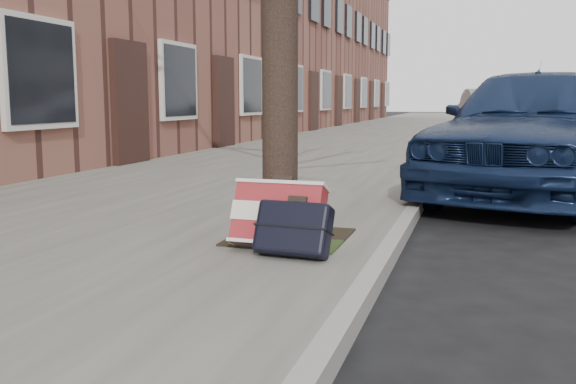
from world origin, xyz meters
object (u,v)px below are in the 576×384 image
(suitcase_red, at_px, (279,216))
(car_near_front, at_px, (539,130))
(car_near_mid, at_px, (499,118))
(suitcase_navy, at_px, (294,228))

(suitcase_red, height_order, car_near_front, car_near_front)
(car_near_front, bearing_deg, car_near_mid, 107.97)
(suitcase_red, bearing_deg, car_near_mid, 84.17)
(suitcase_red, bearing_deg, car_near_front, 65.56)
(car_near_front, distance_m, car_near_mid, 8.37)
(suitcase_red, xyz_separation_m, car_near_mid, (1.72, 12.32, 0.35))
(suitcase_red, distance_m, suitcase_navy, 0.24)
(car_near_front, height_order, car_near_mid, car_near_front)
(suitcase_red, relative_size, car_near_front, 0.13)
(car_near_mid, bearing_deg, suitcase_red, -107.08)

